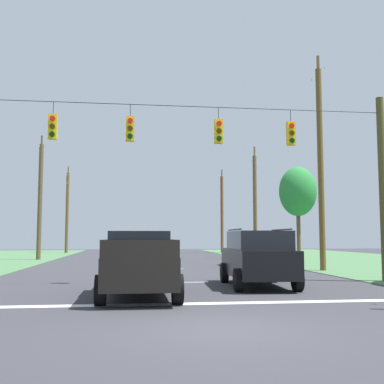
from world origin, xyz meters
TOP-DOWN VIEW (x-y plane):
  - ground_plane at (0.00, 0.00)m, footprint 120.00×120.00m
  - stop_bar_stripe at (0.00, 3.53)m, footprint 14.16×0.45m
  - lane_dash_0 at (0.00, 9.53)m, footprint 2.50×0.15m
  - lane_dash_1 at (0.00, 17.42)m, footprint 2.50×0.15m
  - lane_dash_2 at (0.00, 25.09)m, footprint 2.50×0.15m
  - overhead_signal_span at (-0.02, 8.78)m, footprint 17.19×0.31m
  - pickup_truck at (-1.41, 5.35)m, footprint 2.31×5.41m
  - suv_black at (2.87, 7.59)m, footprint 2.42×4.90m
  - distant_car_crossing_white at (5.15, 19.20)m, footprint 2.11×4.34m
  - utility_pole_mid_right at (8.32, 14.85)m, footprint 0.31×1.91m
  - utility_pole_far_right at (8.72, 30.03)m, footprint 0.34×1.99m
  - utility_pole_near_left at (8.46, 43.53)m, footprint 0.34×1.93m
  - utility_pole_distant_right at (-8.70, 28.87)m, footprint 0.34×1.83m
  - utility_pole_distant_left at (-8.65, 44.54)m, footprint 0.34×1.92m
  - tree_roadside_right at (11.21, 26.47)m, footprint 2.90×2.90m

SIDE VIEW (x-z plane):
  - ground_plane at x=0.00m, z-range 0.00..0.00m
  - stop_bar_stripe at x=0.00m, z-range 0.00..0.01m
  - lane_dash_0 at x=0.00m, z-range 0.00..0.01m
  - lane_dash_1 at x=0.00m, z-range 0.00..0.01m
  - lane_dash_2 at x=0.00m, z-range 0.00..0.01m
  - distant_car_crossing_white at x=5.15m, z-range 0.03..1.55m
  - pickup_truck at x=-1.41m, z-range -0.01..1.94m
  - suv_black at x=2.87m, z-range 0.03..2.09m
  - overhead_signal_span at x=-0.02m, z-range 0.42..7.89m
  - utility_pole_far_right at x=8.72m, z-range -0.26..9.18m
  - utility_pole_near_left at x=8.46m, z-range -0.15..9.17m
  - utility_pole_distant_left at x=-8.65m, z-range -0.15..9.39m
  - utility_pole_distant_right at x=-8.70m, z-range -0.22..9.47m
  - tree_roadside_right at x=11.21m, z-range 1.65..8.88m
  - utility_pole_mid_right at x=8.32m, z-range -0.21..11.38m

